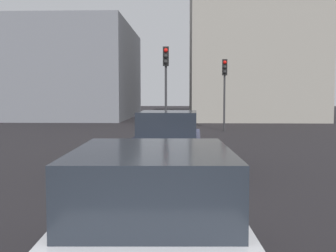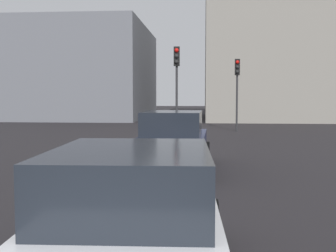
{
  "view_description": "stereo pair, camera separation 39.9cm",
  "coord_description": "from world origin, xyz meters",
  "px_view_note": "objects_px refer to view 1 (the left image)",
  "views": [
    {
      "loc": [
        -1.23,
        -0.28,
        2.07
      ],
      "look_at": [
        7.7,
        0.06,
        1.43
      ],
      "focal_mm": 45.89,
      "sensor_mm": 36.0,
      "label": 1
    },
    {
      "loc": [
        -1.2,
        -0.68,
        2.07
      ],
      "look_at": [
        7.7,
        0.06,
        1.43
      ],
      "focal_mm": 45.89,
      "sensor_mm": 36.0,
      "label": 2
    }
  ],
  "objects_px": {
    "car_white_second": "(153,223)",
    "traffic_light_near_right": "(166,73)",
    "traffic_light_near_left": "(225,80)",
    "car_navy_lead": "(168,142)"
  },
  "relations": [
    {
      "from": "car_white_second",
      "to": "traffic_light_near_right",
      "type": "bearing_deg",
      "value": -0.14
    },
    {
      "from": "car_white_second",
      "to": "traffic_light_near_left",
      "type": "relative_size",
      "value": 1.13
    },
    {
      "from": "traffic_light_near_left",
      "to": "traffic_light_near_right",
      "type": "height_order",
      "value": "traffic_light_near_right"
    },
    {
      "from": "traffic_light_near_left",
      "to": "car_navy_lead",
      "type": "bearing_deg",
      "value": -9.91
    },
    {
      "from": "car_navy_lead",
      "to": "traffic_light_near_left",
      "type": "height_order",
      "value": "traffic_light_near_left"
    },
    {
      "from": "car_white_second",
      "to": "traffic_light_near_right",
      "type": "xyz_separation_m",
      "value": [
        16.01,
        0.56,
        2.37
      ]
    },
    {
      "from": "car_navy_lead",
      "to": "traffic_light_near_right",
      "type": "bearing_deg",
      "value": 4.56
    },
    {
      "from": "traffic_light_near_left",
      "to": "traffic_light_near_right",
      "type": "bearing_deg",
      "value": -34.88
    },
    {
      "from": "car_navy_lead",
      "to": "traffic_light_near_right",
      "type": "xyz_separation_m",
      "value": [
        8.57,
        0.44,
        2.34
      ]
    },
    {
      "from": "car_navy_lead",
      "to": "car_white_second",
      "type": "xyz_separation_m",
      "value": [
        -7.44,
        -0.12,
        -0.03
      ]
    }
  ]
}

